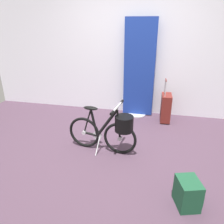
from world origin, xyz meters
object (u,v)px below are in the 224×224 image
rolling_suitcase (166,108)px  backpack_on_floor (188,193)px  floor_banner_stand (139,74)px  folding_bike_foreground (110,129)px

rolling_suitcase → backpack_on_floor: bearing=-84.1°
floor_banner_stand → rolling_suitcase: size_ratio=2.28×
folding_bike_foreground → backpack_on_floor: (1.03, -0.82, -0.21)m
floor_banner_stand → rolling_suitcase: bearing=-18.8°
folding_bike_foreground → rolling_suitcase: 1.52m
floor_banner_stand → backpack_on_floor: size_ratio=5.96×
rolling_suitcase → backpack_on_floor: rolling_suitcase is taller
rolling_suitcase → backpack_on_floor: size_ratio=2.61×
floor_banner_stand → rolling_suitcase: floor_banner_stand is taller
folding_bike_foreground → backpack_on_floor: folding_bike_foreground is taller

